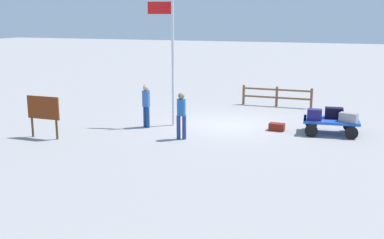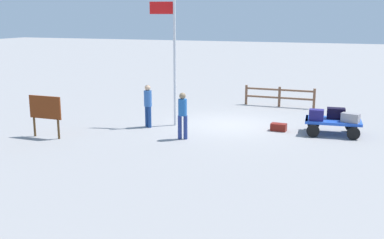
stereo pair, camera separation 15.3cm
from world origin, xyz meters
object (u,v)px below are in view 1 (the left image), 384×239
suitcase_grey (348,117)px  worker_trailing (146,103)px  signboard (43,110)px  luggage_cart (330,123)px  suitcase_maroon (334,113)px  suitcase_dark (315,115)px  suitcase_olive (277,127)px  worker_lead (181,113)px  flagpole (170,52)px

suitcase_grey → worker_trailing: worker_trailing is taller
signboard → luggage_cart: bearing=-157.0°
signboard → suitcase_maroon: bearing=-156.3°
suitcase_grey → suitcase_maroon: bearing=-41.0°
suitcase_grey → suitcase_dark: (1.17, 0.07, 0.04)m
luggage_cart → suitcase_grey: 0.74m
suitcase_dark → suitcase_olive: 1.51m
suitcase_olive → worker_trailing: worker_trailing is taller
suitcase_maroon → suitcase_grey: size_ratio=1.00×
suitcase_dark → suitcase_olive: size_ratio=0.89×
worker_trailing → suitcase_grey: bearing=-172.0°
suitcase_grey → suitcase_olive: size_ratio=1.13×
suitcase_dark → worker_lead: worker_lead is taller
worker_lead → worker_trailing: (1.92, -1.23, -0.00)m
signboard → flagpole: bearing=-135.5°
suitcase_olive → suitcase_grey: bearing=177.4°
luggage_cart → suitcase_olive: size_ratio=3.49×
suitcase_olive → worker_trailing: bearing=13.3°
luggage_cart → worker_lead: (4.88, 2.55, 0.52)m
suitcase_grey → luggage_cart: bearing=-23.7°
luggage_cart → worker_trailing: (6.80, 1.31, 0.52)m
suitcase_dark → suitcase_grey: bearing=-176.5°
suitcase_dark → signboard: bearing=22.4°
suitcase_dark → worker_lead: 4.86m
suitcase_grey → suitcase_olive: 2.61m
luggage_cart → suitcase_olive: bearing=4.7°
flagpole → signboard: flagpole is taller
worker_trailing → suitcase_dark: bearing=-171.2°
worker_lead → suitcase_olive: bearing=-141.1°
signboard → suitcase_grey: bearing=-159.7°
suitcase_olive → signboard: size_ratio=0.39×
suitcase_maroon → suitcase_dark: (0.65, 0.53, 0.00)m
suitcase_olive → flagpole: bearing=6.7°
luggage_cart → suitcase_grey: suitcase_grey is taller
suitcase_maroon → flagpole: size_ratio=0.14×
luggage_cart → suitcase_olive: 1.95m
flagpole → signboard: (3.45, 3.39, -1.87)m
suitcase_grey → worker_lead: size_ratio=0.40×
suitcase_olive → suitcase_dark: bearing=172.2°
suitcase_maroon → suitcase_grey: 0.69m
suitcase_maroon → flagpole: 6.56m
flagpole → signboard: bearing=44.5°
luggage_cart → worker_trailing: bearing=10.9°
luggage_cart → suitcase_dark: 0.72m
suitcase_olive → flagpole: size_ratio=0.12×
suitcase_maroon → suitcase_dark: same height
suitcase_dark → flagpole: bearing=3.1°
suitcase_grey → signboard: (10.13, 3.76, 0.29)m
signboard → worker_lead: bearing=-162.2°
worker_lead → suitcase_grey: bearing=-157.5°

